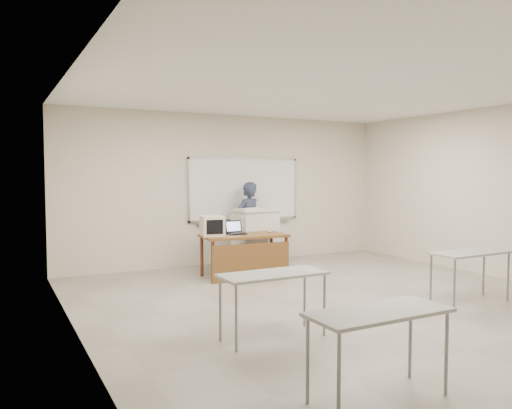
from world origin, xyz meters
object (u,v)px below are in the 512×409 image
podium (255,238)px  crt_monitor (212,226)px  whiteboard (245,190)px  keyboard (251,209)px  instructor_desk (247,246)px  presenter (248,223)px  laptop (235,231)px  mouse (270,231)px

podium → crt_monitor: podium is taller
whiteboard → keyboard: bearing=-109.3°
instructor_desk → presenter: presenter is taller
whiteboard → laptop: (-0.80, -1.23, -0.67)m
laptop → mouse: (0.65, -0.09, -0.04)m
keyboard → whiteboard: bearing=53.2°
podium → instructor_desk: bearing=-133.0°
instructor_desk → crt_monitor: 0.70m
podium → keyboard: size_ratio=2.34×
crt_monitor → keyboard: keyboard is taller
whiteboard → instructor_desk: size_ratio=1.68×
laptop → keyboard: size_ratio=0.64×
whiteboard → presenter: 0.71m
crt_monitor → laptop: 0.46m
podium → presenter: bearing=73.5°
laptop → presenter: size_ratio=0.19×
crt_monitor → podium: bearing=33.4°
presenter → keyboard: bearing=48.9°
podium → keyboard: keyboard is taller
instructor_desk → mouse: size_ratio=16.53×
mouse → presenter: presenter is taller
instructor_desk → podium: size_ratio=1.30×
whiteboard → keyboard: 0.99m
podium → laptop: bearing=-149.8°
instructor_desk → keyboard: bearing=61.1°
crt_monitor → instructor_desk: bearing=-13.4°
whiteboard → crt_monitor: bearing=-135.3°
podium → crt_monitor: (-1.09, -0.47, 0.34)m
laptop → presenter: presenter is taller
mouse → laptop: bearing=176.9°
laptop → keyboard: 0.70m
crt_monitor → whiteboard: bearing=54.6°
podium → keyboard: (-0.15, -0.12, 0.58)m
instructor_desk → presenter: size_ratio=0.90×
crt_monitor → presenter: size_ratio=0.26×
mouse → keyboard: (-0.16, 0.43, 0.39)m
crt_monitor → presenter: presenter is taller
instructor_desk → podium: podium is taller
mouse → presenter: bearing=89.6°
whiteboard → crt_monitor: (-1.25, -1.24, -0.56)m
crt_monitor → keyboard: size_ratio=0.86×
podium → keyboard: bearing=-147.0°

